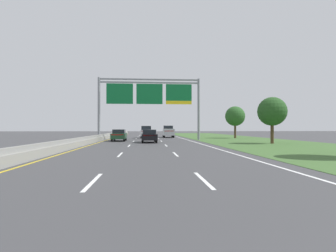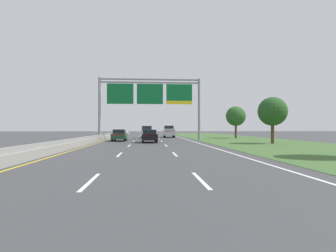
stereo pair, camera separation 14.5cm
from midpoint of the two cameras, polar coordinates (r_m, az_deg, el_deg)
name	(u,v)px [view 2 (the right image)]	position (r m, az deg, el deg)	size (l,w,h in m)	color
ground_plane	(148,142)	(33.62, -4.18, -3.44)	(220.00, 220.00, 0.00)	#3D3D3F
lane_striping	(148,142)	(33.16, -4.18, -3.47)	(11.96, 106.00, 0.01)	white
grass_verge_right	(257,142)	(36.40, 18.39, -3.17)	(14.00, 110.00, 0.02)	#3D602D
median_barrier_concrete	(94,139)	(34.24, -15.31, -2.78)	(0.60, 110.00, 0.85)	gray
overhead_sign_gantry	(150,96)	(39.87, -3.74, 6.33)	(15.06, 0.42, 9.16)	gray
pickup_truck_silver	(169,132)	(50.17, 0.29, -1.21)	(2.16, 5.46, 2.20)	#B2B5BA
car_darkgreen_left_lane_sedan	(120,135)	(36.99, -10.14, -1.89)	(1.86, 4.42, 1.57)	#193D23
car_white_centre_lane_suv	(147,132)	(47.21, -4.40, -1.23)	(1.97, 4.73, 2.11)	silver
car_black_centre_lane_sedan	(149,136)	(32.83, -3.85, -2.08)	(1.93, 4.45, 1.57)	black
roadside_tree_mid	(272,112)	(32.47, 21.40, 2.87)	(3.24, 3.24, 5.26)	#4C3823
roadside_tree_far	(236,116)	(47.60, 14.27, 2.02)	(3.38, 3.38, 5.50)	#4C3823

